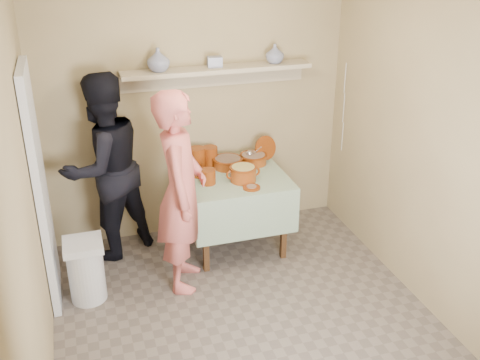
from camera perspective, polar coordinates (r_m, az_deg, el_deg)
name	(u,v)px	position (r m, az deg, el deg)	size (l,w,h in m)	color
ground	(250,328)	(4.63, 1.01, -14.77)	(3.50, 3.50, 0.00)	#64584F
tile_panel	(41,189)	(4.77, -19.58, -0.89)	(0.06, 0.70, 2.00)	silver
plate_stack_a	(198,158)	(5.46, -4.33, 2.24)	(0.16, 0.16, 0.21)	#672204
plate_stack_b	(210,156)	(5.54, -3.08, 2.47)	(0.15, 0.15, 0.18)	#672204
bowl_stack	(208,177)	(5.13, -3.26, 0.34)	(0.14, 0.14, 0.14)	#672204
empty_bowl	(201,173)	(5.33, -4.02, 0.75)	(0.18, 0.18, 0.05)	#672204
propped_lid	(266,148)	(5.66, 2.61, 3.27)	(0.25, 0.25, 0.02)	#672204
vase_right	(275,54)	(5.48, 3.56, 12.69)	(0.17, 0.17, 0.18)	navy
vase_left	(158,60)	(5.19, -8.30, 12.00)	(0.20, 0.20, 0.21)	navy
ceramic_box	(215,62)	(5.32, -2.59, 11.90)	(0.14, 0.10, 0.10)	navy
person_cook	(181,192)	(4.73, -6.00, -1.23)	(0.65, 0.42, 1.77)	#CB5D57
person_helper	(104,168)	(5.32, -13.64, 1.23)	(0.86, 0.67, 1.78)	black
room_shell	(252,138)	(3.82, 1.19, 4.27)	(3.04, 3.54, 2.62)	tan
serving_table	(234,186)	(5.39, -0.66, -0.61)	(0.97, 0.97, 0.76)	#4C2D16
cazuela_meat_a	(228,162)	(5.48, -1.25, 1.86)	(0.30, 0.30, 0.10)	maroon
cazuela_meat_b	(253,158)	(5.57, 1.37, 2.24)	(0.28, 0.28, 0.10)	maroon
ladle	(250,153)	(5.54, 1.02, 2.71)	(0.08, 0.26, 0.19)	silver
cazuela_rice	(243,172)	(5.18, 0.32, 0.77)	(0.33, 0.25, 0.14)	maroon
front_plate	(252,187)	(5.06, 1.18, -0.75)	(0.16, 0.16, 0.03)	#672204
wall_shelf	(217,71)	(5.37, -2.39, 10.97)	(1.80, 0.25, 0.21)	tan
trash_bin	(86,270)	(4.95, -15.37, -8.83)	(0.32, 0.32, 0.56)	silver
electrical_cord	(344,108)	(5.78, 10.49, 7.21)	(0.01, 0.05, 0.90)	silver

